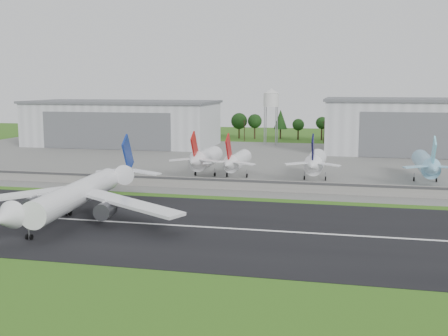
% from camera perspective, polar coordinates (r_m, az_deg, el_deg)
% --- Properties ---
extents(ground, '(600.00, 600.00, 0.00)m').
position_cam_1_polar(ground, '(118.69, -5.70, -7.07)').
color(ground, '#265614').
rests_on(ground, ground).
extents(runway, '(320.00, 60.00, 0.10)m').
position_cam_1_polar(runway, '(127.87, -4.27, -5.88)').
color(runway, black).
rests_on(runway, ground).
extents(runway_centerline, '(220.00, 1.00, 0.02)m').
position_cam_1_polar(runway_centerline, '(127.85, -4.27, -5.86)').
color(runway_centerline, white).
rests_on(runway_centerline, runway).
extents(apron, '(320.00, 150.00, 0.10)m').
position_cam_1_polar(apron, '(233.38, 3.70, 0.70)').
color(apron, slate).
rests_on(apron, ground).
extents(blast_fence, '(240.00, 0.61, 3.50)m').
position_cam_1_polar(blast_fence, '(170.02, 0.19, -1.63)').
color(blast_fence, gray).
rests_on(blast_fence, ground).
extents(hangar_west, '(97.00, 44.00, 23.20)m').
position_cam_1_polar(hangar_west, '(297.78, -10.27, 4.52)').
color(hangar_west, silver).
rests_on(hangar_west, ground).
extents(hangar_east, '(102.00, 47.00, 25.20)m').
position_cam_1_polar(hangar_east, '(276.51, 20.85, 4.00)').
color(hangar_east, silver).
rests_on(hangar_east, ground).
extents(water_tower, '(8.40, 8.40, 29.40)m').
position_cam_1_polar(water_tower, '(296.31, 4.81, 7.11)').
color(water_tower, '#99999E').
rests_on(water_tower, ground).
extents(utility_poles, '(230.00, 3.00, 12.00)m').
position_cam_1_polar(utility_poles, '(312.08, 6.06, 2.64)').
color(utility_poles, black).
rests_on(utility_poles, ground).
extents(treeline, '(320.00, 16.00, 22.00)m').
position_cam_1_polar(treeline, '(326.90, 6.37, 2.90)').
color(treeline, black).
rests_on(treeline, ground).
extents(main_airliner, '(57.07, 59.27, 18.17)m').
position_cam_1_polar(main_airliner, '(136.13, -14.82, -3.17)').
color(main_airliner, white).
rests_on(main_airliner, runway).
extents(parked_jet_red_a, '(7.36, 31.29, 16.89)m').
position_cam_1_polar(parked_jet_red_a, '(193.02, -2.05, 0.96)').
color(parked_jet_red_a, silver).
rests_on(parked_jet_red_a, ground).
extents(parked_jet_red_b, '(7.36, 31.29, 16.40)m').
position_cam_1_polar(parked_jet_red_b, '(190.44, 1.23, 0.72)').
color(parked_jet_red_b, white).
rests_on(parked_jet_red_b, ground).
extents(parked_jet_navy, '(7.36, 31.29, 16.83)m').
position_cam_1_polar(parked_jet_navy, '(186.96, 9.23, 0.58)').
color(parked_jet_navy, white).
rests_on(parked_jet_navy, ground).
extents(parked_jet_skyblue, '(7.36, 37.29, 16.71)m').
position_cam_1_polar(parked_jet_skyblue, '(193.05, 19.88, 0.38)').
color(parked_jet_skyblue, '#84C1E4').
rests_on(parked_jet_skyblue, ground).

